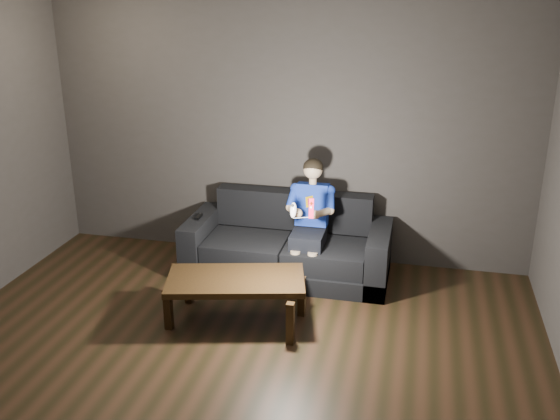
# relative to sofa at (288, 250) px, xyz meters

# --- Properties ---
(floor) EXTENTS (5.00, 5.00, 0.00)m
(floor) POSITION_rel_sofa_xyz_m (-0.12, -2.02, -0.25)
(floor) COLOR black
(floor) RESTS_ON ground
(back_wall) EXTENTS (5.00, 0.04, 2.70)m
(back_wall) POSITION_rel_sofa_xyz_m (-0.12, 0.48, 1.10)
(back_wall) COLOR #3C3733
(back_wall) RESTS_ON ground
(sofa) EXTENTS (2.01, 0.87, 0.78)m
(sofa) POSITION_rel_sofa_xyz_m (0.00, 0.00, 0.00)
(sofa) COLOR black
(sofa) RESTS_ON floor
(child) EXTENTS (0.46, 0.57, 1.14)m
(child) POSITION_rel_sofa_xyz_m (0.23, -0.05, 0.44)
(child) COLOR black
(child) RESTS_ON sofa
(wii_remote_red) EXTENTS (0.05, 0.07, 0.18)m
(wii_remote_red) POSITION_rel_sofa_xyz_m (0.32, -0.49, 0.64)
(wii_remote_red) COLOR red
(wii_remote_red) RESTS_ON child
(nunchuk_white) EXTENTS (0.06, 0.09, 0.15)m
(nunchuk_white) POSITION_rel_sofa_xyz_m (0.15, -0.48, 0.61)
(nunchuk_white) COLOR silver
(nunchuk_white) RESTS_ON child
(wii_remote_black) EXTENTS (0.04, 0.15, 0.03)m
(wii_remote_black) POSITION_rel_sofa_xyz_m (-0.90, -0.07, 0.31)
(wii_remote_black) COLOR black
(wii_remote_black) RESTS_ON sofa
(coffee_table) EXTENTS (1.27, 0.84, 0.42)m
(coffee_table) POSITION_rel_sofa_xyz_m (-0.23, -1.05, 0.11)
(coffee_table) COLOR black
(coffee_table) RESTS_ON floor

